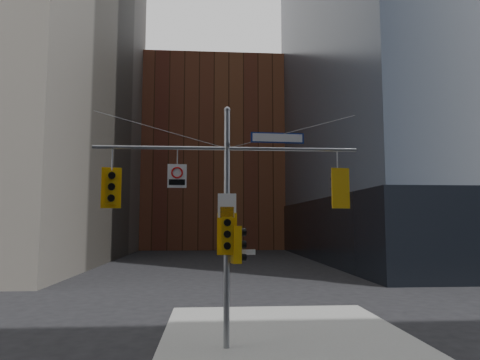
{
  "coord_description": "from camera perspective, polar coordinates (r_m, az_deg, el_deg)",
  "views": [
    {
      "loc": [
        -0.51,
        -10.79,
        3.77
      ],
      "look_at": [
        0.4,
        2.0,
        5.04
      ],
      "focal_mm": 32.0,
      "sensor_mm": 36.0,
      "label": 1
    }
  ],
  "objects": [
    {
      "name": "sidewalk_corner",
      "position": [
        15.45,
        5.75,
        -19.48
      ],
      "size": [
        8.0,
        8.0,
        0.15
      ],
      "primitive_type": "cube",
      "color": "gray",
      "rests_on": "ground"
    },
    {
      "name": "brick_midrise",
      "position": [
        69.55,
        -3.6,
        2.79
      ],
      "size": [
        26.0,
        20.0,
        28.0
      ],
      "primitive_type": "cube",
      "color": "brown",
      "rests_on": "ground"
    },
    {
      "name": "signal_assembly",
      "position": [
        12.81,
        -1.76,
        -2.77
      ],
      "size": [
        8.0,
        0.8,
        7.3
      ],
      "color": "gray",
      "rests_on": "ground"
    },
    {
      "name": "traffic_light_west_arm",
      "position": [
        13.16,
        -16.78,
        -0.94
      ],
      "size": [
        0.58,
        0.53,
        1.22
      ],
      "rotation": [
        0.0,
        0.0,
        0.24
      ],
      "color": "#DCA00B",
      "rests_on": "ground"
    },
    {
      "name": "traffic_light_east_arm",
      "position": [
        13.41,
        12.93,
        -1.12
      ],
      "size": [
        0.58,
        0.52,
        1.23
      ],
      "rotation": [
        0.0,
        0.0,
        3.34
      ],
      "color": "#DCA00B",
      "rests_on": "ground"
    },
    {
      "name": "traffic_light_pole_side",
      "position": [
        12.84,
        -0.32,
        -8.61
      ],
      "size": [
        0.47,
        0.4,
        1.11
      ],
      "rotation": [
        0.0,
        0.0,
        1.78
      ],
      "color": "#DCA00B",
      "rests_on": "ground"
    },
    {
      "name": "traffic_light_pole_front",
      "position": [
        12.53,
        -1.73,
        -7.21
      ],
      "size": [
        0.59,
        0.46,
        1.23
      ],
      "rotation": [
        0.0,
        0.0,
        -0.01
      ],
      "color": "#DCA00B",
      "rests_on": "ground"
    },
    {
      "name": "street_sign_blade",
      "position": [
        13.21,
        5.02,
        5.62
      ],
      "size": [
        1.65,
        0.15,
        0.32
      ],
      "rotation": [
        0.0,
        0.0,
        0.06
      ],
      "color": "navy",
      "rests_on": "ground"
    },
    {
      "name": "regulatory_sign_arm",
      "position": [
        12.88,
        -8.39,
        0.64
      ],
      "size": [
        0.57,
        0.08,
        0.71
      ],
      "rotation": [
        0.0,
        0.0,
        0.04
      ],
      "color": "silver",
      "rests_on": "ground"
    },
    {
      "name": "regulatory_sign_pole",
      "position": [
        12.69,
        -1.74,
        -3.51
      ],
      "size": [
        0.55,
        0.05,
        0.72
      ],
      "rotation": [
        0.0,
        0.0,
        0.02
      ],
      "color": "silver",
      "rests_on": "ground"
    },
    {
      "name": "street_blade_ew",
      "position": [
        12.86,
        0.25,
        -9.6
      ],
      "size": [
        0.81,
        0.06,
        0.16
      ],
      "rotation": [
        0.0,
        0.0,
        0.03
      ],
      "color": "silver",
      "rests_on": "ground"
    },
    {
      "name": "street_blade_ns",
      "position": [
        13.28,
        -1.87,
        -9.79
      ],
      "size": [
        0.03,
        0.72,
        0.14
      ],
      "rotation": [
        0.0,
        0.0,
        0.0
      ],
      "color": "#145926",
      "rests_on": "ground"
    }
  ]
}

